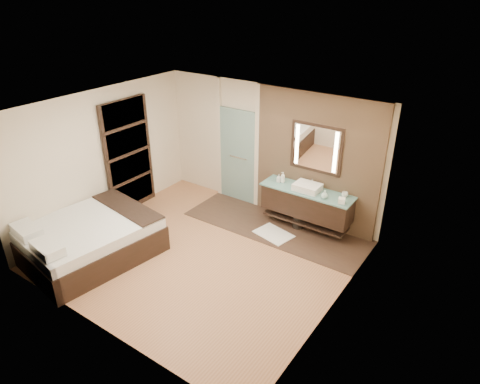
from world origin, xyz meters
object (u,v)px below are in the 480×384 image
Objects in this scene: waste_bin at (298,222)px; vanity at (307,203)px; mirror_unit at (316,148)px; bed at (90,239)px.

vanity is at bearing 29.58° from waste_bin.
vanity is 1.10m from mirror_unit.
waste_bin is at bearing 57.15° from bed.
bed is at bearing -131.80° from vanity.
bed is 4.00m from waste_bin.
vanity reaches higher than waste_bin.
bed is (-2.75, -3.32, -1.30)m from mirror_unit.
bed is (-2.75, -3.08, -0.23)m from vanity.
mirror_unit is at bearing 58.63° from bed.
vanity is 4.13m from bed.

